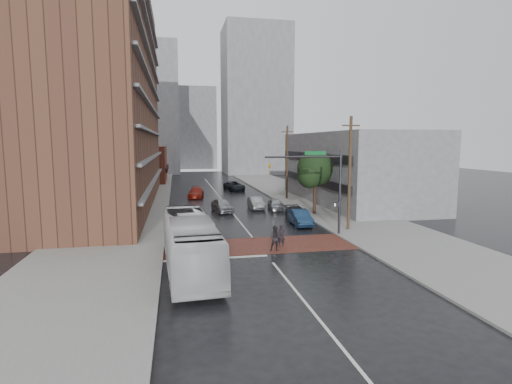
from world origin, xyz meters
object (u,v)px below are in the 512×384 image
object	(u,v)px
car_travel_a	(222,205)
car_parked_far	(276,204)
car_travel_b	(256,203)
car_parked_mid	(297,213)
pedestrian_a	(281,236)
pedestrian_b	(276,239)
suv_travel	(234,186)
car_travel_c	(196,193)
car_parked_near	(300,217)
transit_bus	(190,243)

from	to	relation	value
car_travel_a	car_parked_far	world-z (taller)	car_travel_a
car_travel_b	car_parked_mid	distance (m)	7.53
pedestrian_a	car_travel_b	distance (m)	17.21
car_travel_b	car_parked_mid	world-z (taller)	car_travel_b
pedestrian_b	suv_travel	distance (m)	36.98
car_travel_c	car_parked_near	size ratio (longest dim) A/B	1.11
car_parked_mid	car_parked_far	size ratio (longest dim) A/B	1.12
car_travel_a	car_travel_b	size ratio (longest dim) A/B	1.05
pedestrian_b	car_parked_mid	bearing A→B (deg)	76.14
transit_bus	pedestrian_b	xyz separation A→B (m)	(6.16, 2.94, -0.73)
car_parked_near	suv_travel	bearing A→B (deg)	95.94
car_travel_b	car_parked_mid	size ratio (longest dim) A/B	1.01
car_travel_a	suv_travel	distance (m)	20.32
transit_bus	car_parked_mid	xyz separation A→B (m)	(11.23, 14.28, -1.04)
car_travel_b	car_parked_far	bearing A→B (deg)	-25.13
car_travel_a	car_parked_near	distance (m)	10.72
pedestrian_a	car_travel_c	bearing A→B (deg)	120.03
car_travel_b	car_parked_far	xyz separation A→B (m)	(2.11, -0.97, -0.06)
car_travel_a	suv_travel	world-z (taller)	car_travel_a
pedestrian_b	suv_travel	size ratio (longest dim) A/B	0.34
car_travel_a	suv_travel	bearing A→B (deg)	68.97
car_travel_c	suv_travel	world-z (taller)	suv_travel
car_travel_b	car_travel_c	world-z (taller)	car_travel_c
car_travel_b	pedestrian_a	bearing A→B (deg)	-95.51
pedestrian_b	pedestrian_a	bearing A→B (deg)	68.51
car_parked_near	car_parked_far	world-z (taller)	car_parked_near
car_travel_a	car_parked_near	bearing A→B (deg)	-62.40
car_parked_far	transit_bus	bearing A→B (deg)	-113.47
transit_bus	car_parked_far	bearing A→B (deg)	59.35
pedestrian_a	car_travel_a	bearing A→B (deg)	119.54
car_travel_c	car_parked_far	bearing A→B (deg)	-46.52
pedestrian_a	pedestrian_b	xyz separation A→B (m)	(-0.71, -1.16, 0.10)
car_parked_mid	car_travel_b	bearing A→B (deg)	112.76
pedestrian_b	car_parked_far	xyz separation A→B (m)	(4.34, 17.33, -0.28)
pedestrian_b	car_parked_far	distance (m)	17.87
pedestrian_a	car_travel_b	size ratio (longest dim) A/B	0.39
car_travel_c	suv_travel	distance (m)	9.95
pedestrian_a	car_travel_b	bearing A→B (deg)	105.10
pedestrian_a	car_travel_a	distance (m)	16.10
transit_bus	suv_travel	size ratio (longest dim) A/B	2.19
car_parked_near	car_parked_far	distance (m)	8.90
pedestrian_a	car_parked_near	distance (m)	8.19
pedestrian_b	car_parked_near	size ratio (longest dim) A/B	0.42
transit_bus	car_travel_a	world-z (taller)	transit_bus
transit_bus	car_parked_far	distance (m)	22.85
pedestrian_a	car_parked_near	xyz separation A→B (m)	(3.76, 7.28, -0.10)
pedestrian_a	car_travel_c	xyz separation A→B (m)	(-4.92, 28.26, -0.11)
transit_bus	car_parked_far	world-z (taller)	transit_bus
transit_bus	car_travel_c	size ratio (longest dim) A/B	2.41
pedestrian_a	car_travel_c	world-z (taller)	pedestrian_a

